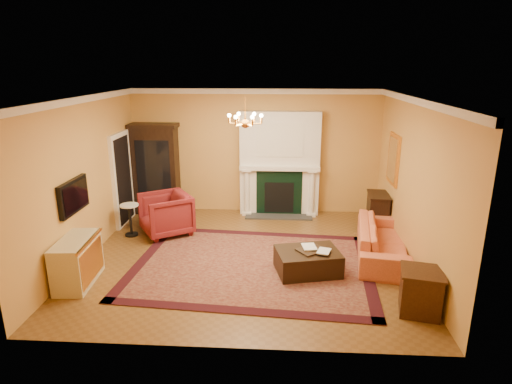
# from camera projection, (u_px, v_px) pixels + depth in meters

# --- Properties ---
(floor) EXTENTS (6.00, 5.50, 0.02)m
(floor) POSITION_uv_depth(u_px,v_px,m) (246.00, 257.00, 8.20)
(floor) COLOR brown
(floor) RESTS_ON ground
(ceiling) EXTENTS (6.00, 5.50, 0.02)m
(ceiling) POSITION_uv_depth(u_px,v_px,m) (245.00, 97.00, 7.33)
(ceiling) COLOR silver
(ceiling) RESTS_ON wall_back
(wall_back) EXTENTS (6.00, 0.02, 3.00)m
(wall_back) POSITION_uv_depth(u_px,v_px,m) (255.00, 152.00, 10.40)
(wall_back) COLOR #BF8744
(wall_back) RESTS_ON floor
(wall_front) EXTENTS (6.00, 0.02, 3.00)m
(wall_front) POSITION_uv_depth(u_px,v_px,m) (226.00, 242.00, 5.13)
(wall_front) COLOR #BF8744
(wall_front) RESTS_ON floor
(wall_left) EXTENTS (0.02, 5.50, 3.00)m
(wall_left) POSITION_uv_depth(u_px,v_px,m) (84.00, 179.00, 7.94)
(wall_left) COLOR #BF8744
(wall_left) RESTS_ON floor
(wall_right) EXTENTS (0.02, 5.50, 3.00)m
(wall_right) POSITION_uv_depth(u_px,v_px,m) (414.00, 184.00, 7.59)
(wall_right) COLOR #BF8744
(wall_right) RESTS_ON floor
(fireplace) EXTENTS (1.90, 0.70, 2.50)m
(fireplace) POSITION_uv_depth(u_px,v_px,m) (280.00, 166.00, 10.28)
(fireplace) COLOR silver
(fireplace) RESTS_ON wall_back
(crown_molding) EXTENTS (6.00, 5.50, 0.12)m
(crown_molding) POSITION_uv_depth(u_px,v_px,m) (249.00, 97.00, 8.27)
(crown_molding) COLOR white
(crown_molding) RESTS_ON ceiling
(doorway) EXTENTS (0.08, 1.05, 2.10)m
(doorway) POSITION_uv_depth(u_px,v_px,m) (122.00, 179.00, 9.69)
(doorway) COLOR white
(doorway) RESTS_ON wall_left
(tv_panel) EXTENTS (0.09, 0.95, 0.58)m
(tv_panel) POSITION_uv_depth(u_px,v_px,m) (74.00, 196.00, 7.40)
(tv_panel) COLOR black
(tv_panel) RESTS_ON wall_left
(gilt_mirror) EXTENTS (0.06, 0.76, 1.05)m
(gilt_mirror) POSITION_uv_depth(u_px,v_px,m) (393.00, 159.00, 8.89)
(gilt_mirror) COLOR gold
(gilt_mirror) RESTS_ON wall_right
(chandelier) EXTENTS (0.63, 0.55, 0.53)m
(chandelier) POSITION_uv_depth(u_px,v_px,m) (245.00, 120.00, 7.45)
(chandelier) COLOR #C48336
(chandelier) RESTS_ON ceiling
(oriental_rug) EXTENTS (4.54, 3.55, 0.02)m
(oriental_rug) POSITION_uv_depth(u_px,v_px,m) (252.00, 265.00, 7.83)
(oriental_rug) COLOR #3F0D0D
(oriental_rug) RESTS_ON floor
(china_cabinet) EXTENTS (1.05, 0.48, 2.10)m
(china_cabinet) POSITION_uv_depth(u_px,v_px,m) (156.00, 171.00, 10.41)
(china_cabinet) COLOR black
(china_cabinet) RESTS_ON floor
(wingback_armchair) EXTENTS (1.28, 1.30, 0.99)m
(wingback_armchair) POSITION_uv_depth(u_px,v_px,m) (166.00, 212.00, 9.17)
(wingback_armchair) COLOR maroon
(wingback_armchair) RESTS_ON floor
(pedestal_table) EXTENTS (0.39, 0.39, 0.70)m
(pedestal_table) POSITION_uv_depth(u_px,v_px,m) (130.00, 218.00, 9.11)
(pedestal_table) COLOR black
(pedestal_table) RESTS_ON floor
(commode) EXTENTS (0.57, 1.09, 0.79)m
(commode) POSITION_uv_depth(u_px,v_px,m) (77.00, 261.00, 7.12)
(commode) COLOR beige
(commode) RESTS_ON floor
(coral_sofa) EXTENTS (0.99, 2.31, 0.87)m
(coral_sofa) POSITION_uv_depth(u_px,v_px,m) (383.00, 235.00, 8.09)
(coral_sofa) COLOR #E06B47
(coral_sofa) RESTS_ON floor
(end_table) EXTENTS (0.66, 0.66, 0.64)m
(end_table) POSITION_uv_depth(u_px,v_px,m) (420.00, 293.00, 6.29)
(end_table) COLOR #371F0F
(end_table) RESTS_ON floor
(console_table) EXTENTS (0.47, 0.75, 0.80)m
(console_table) POSITION_uv_depth(u_px,v_px,m) (377.00, 213.00, 9.44)
(console_table) COLOR black
(console_table) RESTS_ON floor
(leather_ottoman) EXTENTS (1.22, 1.00, 0.40)m
(leather_ottoman) POSITION_uv_depth(u_px,v_px,m) (308.00, 261.00, 7.52)
(leather_ottoman) COLOR black
(leather_ottoman) RESTS_ON oriental_rug
(ottoman_tray) EXTENTS (0.59, 0.57, 0.03)m
(ottoman_tray) POSITION_uv_depth(u_px,v_px,m) (311.00, 250.00, 7.46)
(ottoman_tray) COLOR black
(ottoman_tray) RESTS_ON leather_ottoman
(book_a) EXTENTS (0.23, 0.07, 0.31)m
(book_a) POSITION_uv_depth(u_px,v_px,m) (303.00, 240.00, 7.46)
(book_a) COLOR gray
(book_a) RESTS_ON ottoman_tray
(book_b) EXTENTS (0.21, 0.08, 0.29)m
(book_b) POSITION_uv_depth(u_px,v_px,m) (318.00, 243.00, 7.35)
(book_b) COLOR gray
(book_b) RESTS_ON ottoman_tray
(topiary_left) EXTENTS (0.18, 0.18, 0.48)m
(topiary_left) POSITION_uv_depth(u_px,v_px,m) (256.00, 154.00, 10.18)
(topiary_left) COLOR gray
(topiary_left) RESTS_ON fireplace
(topiary_right) EXTENTS (0.17, 0.17, 0.46)m
(topiary_right) POSITION_uv_depth(u_px,v_px,m) (308.00, 155.00, 10.12)
(topiary_right) COLOR gray
(topiary_right) RESTS_ON fireplace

